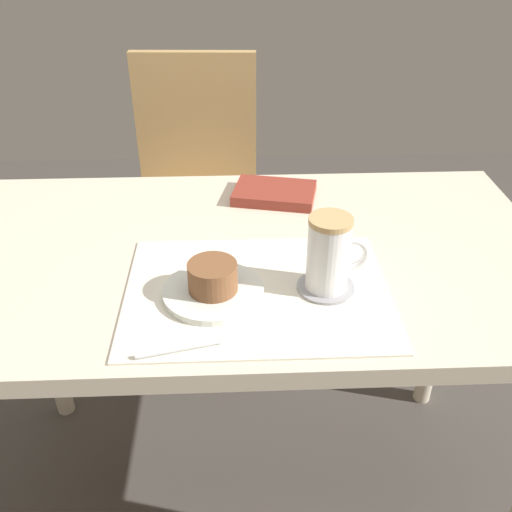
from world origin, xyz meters
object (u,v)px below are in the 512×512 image
Objects in this scene: pastry_plate at (213,292)px; coffee_mug at (330,253)px; small_book at (275,193)px; dining_table at (247,286)px; pastry at (213,277)px; wooden_chair at (196,194)px.

coffee_mug reaches higher than pastry_plate.
coffee_mug is 0.75× the size of small_book.
coffee_mug is at bearing -45.48° from dining_table.
pastry_plate is at bearing -97.11° from small_book.
small_book is at bearing 70.35° from pastry.
pastry_plate is (0.08, -0.87, 0.25)m from wooden_chair.
pastry is (-0.00, 0.00, 0.03)m from pastry_plate.
pastry_plate is (-0.06, -0.15, 0.10)m from dining_table.
wooden_chair is 5.29× the size of pastry_plate.
pastry_plate is 0.97× the size of small_book.
coffee_mug reaches higher than small_book.
wooden_chair is 0.60m from small_book.
pastry reaches higher than pastry_plate.
wooden_chair is 10.92× the size of pastry.
dining_table is at bearing 68.15° from pastry_plate.
coffee_mug is at bearing 3.11° from pastry.
coffee_mug reaches higher than pastry.
small_book reaches higher than dining_table.
pastry is 0.63× the size of coffee_mug.
coffee_mug is at bearing 3.11° from pastry_plate.
wooden_chair reaches higher than dining_table.
wooden_chair reaches higher than pastry.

